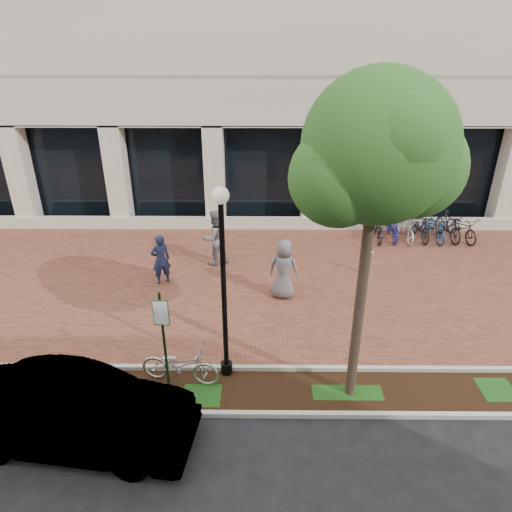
{
  "coord_description": "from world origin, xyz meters",
  "views": [
    {
      "loc": [
        -0.14,
        -13.29,
        7.43
      ],
      "look_at": [
        -0.25,
        -0.8,
        1.3
      ],
      "focal_mm": 32.0,
      "sensor_mm": 36.0,
      "label": 1
    }
  ],
  "objects_px": {
    "pedestrian_mid": "(215,238)",
    "bollard": "(371,263)",
    "lamppost": "(223,278)",
    "locked_bicycle": "(180,365)",
    "parking_sign": "(163,332)",
    "pedestrian_left": "(161,260)",
    "sedan_near_curb": "(77,413)",
    "street_tree": "(379,158)",
    "bike_rack_cluster": "(420,227)",
    "pedestrian_right": "(284,269)"
  },
  "relations": [
    {
      "from": "parking_sign",
      "to": "bike_rack_cluster",
      "type": "relative_size",
      "value": 0.62
    },
    {
      "from": "lamppost",
      "to": "pedestrian_left",
      "type": "height_order",
      "value": "lamppost"
    },
    {
      "from": "lamppost",
      "to": "locked_bicycle",
      "type": "xyz_separation_m",
      "value": [
        -1.05,
        -0.31,
        -2.15
      ]
    },
    {
      "from": "pedestrian_left",
      "to": "sedan_near_curb",
      "type": "xyz_separation_m",
      "value": [
        -0.36,
        -6.5,
        -0.11
      ]
    },
    {
      "from": "pedestrian_left",
      "to": "bollard",
      "type": "relative_size",
      "value": 1.94
    },
    {
      "from": "parking_sign",
      "to": "street_tree",
      "type": "relative_size",
      "value": 0.38
    },
    {
      "from": "parking_sign",
      "to": "pedestrian_mid",
      "type": "height_order",
      "value": "parking_sign"
    },
    {
      "from": "pedestrian_left",
      "to": "locked_bicycle",
      "type": "bearing_deg",
      "value": 78.2
    },
    {
      "from": "pedestrian_right",
      "to": "parking_sign",
      "type": "bearing_deg",
      "value": 72.91
    },
    {
      "from": "lamppost",
      "to": "bike_rack_cluster",
      "type": "distance_m",
      "value": 11.0
    },
    {
      "from": "pedestrian_right",
      "to": "lamppost",
      "type": "bearing_deg",
      "value": 83.31
    },
    {
      "from": "street_tree",
      "to": "pedestrian_right",
      "type": "height_order",
      "value": "street_tree"
    },
    {
      "from": "parking_sign",
      "to": "pedestrian_left",
      "type": "height_order",
      "value": "parking_sign"
    },
    {
      "from": "pedestrian_right",
      "to": "bollard",
      "type": "distance_m",
      "value": 3.41
    },
    {
      "from": "pedestrian_left",
      "to": "bollard",
      "type": "bearing_deg",
      "value": 157.7
    },
    {
      "from": "pedestrian_left",
      "to": "pedestrian_right",
      "type": "height_order",
      "value": "pedestrian_right"
    },
    {
      "from": "lamppost",
      "to": "pedestrian_mid",
      "type": "bearing_deg",
      "value": 97.64
    },
    {
      "from": "parking_sign",
      "to": "pedestrian_right",
      "type": "relative_size",
      "value": 1.38
    },
    {
      "from": "street_tree",
      "to": "bike_rack_cluster",
      "type": "xyz_separation_m",
      "value": [
        4.24,
        8.71,
        -4.9
      ]
    },
    {
      "from": "bollard",
      "to": "bike_rack_cluster",
      "type": "distance_m",
      "value": 3.98
    },
    {
      "from": "bike_rack_cluster",
      "to": "pedestrian_left",
      "type": "bearing_deg",
      "value": -160.14
    },
    {
      "from": "pedestrian_mid",
      "to": "street_tree",
      "type": "bearing_deg",
      "value": 86.05
    },
    {
      "from": "pedestrian_mid",
      "to": "bollard",
      "type": "bearing_deg",
      "value": 138.13
    },
    {
      "from": "locked_bicycle",
      "to": "sedan_near_curb",
      "type": "height_order",
      "value": "sedan_near_curb"
    },
    {
      "from": "pedestrian_right",
      "to": "pedestrian_mid",
      "type": "bearing_deg",
      "value": -27.87
    },
    {
      "from": "street_tree",
      "to": "locked_bicycle",
      "type": "xyz_separation_m",
      "value": [
        -3.96,
        0.32,
        -4.94
      ]
    },
    {
      "from": "street_tree",
      "to": "bollard",
      "type": "bearing_deg",
      "value": 73.91
    },
    {
      "from": "pedestrian_mid",
      "to": "pedestrian_right",
      "type": "relative_size",
      "value": 1.05
    },
    {
      "from": "pedestrian_left",
      "to": "pedestrian_right",
      "type": "relative_size",
      "value": 0.9
    },
    {
      "from": "pedestrian_left",
      "to": "sedan_near_curb",
      "type": "relative_size",
      "value": 0.38
    },
    {
      "from": "pedestrian_mid",
      "to": "pedestrian_right",
      "type": "xyz_separation_m",
      "value": [
        2.31,
        -2.24,
        -0.05
      ]
    },
    {
      "from": "sedan_near_curb",
      "to": "bike_rack_cluster",
      "type": "bearing_deg",
      "value": -37.11
    },
    {
      "from": "pedestrian_left",
      "to": "bollard",
      "type": "height_order",
      "value": "pedestrian_left"
    },
    {
      "from": "lamppost",
      "to": "pedestrian_right",
      "type": "height_order",
      "value": "lamppost"
    },
    {
      "from": "parking_sign",
      "to": "sedan_near_curb",
      "type": "bearing_deg",
      "value": -136.03
    },
    {
      "from": "pedestrian_mid",
      "to": "bollard",
      "type": "height_order",
      "value": "pedestrian_mid"
    },
    {
      "from": "pedestrian_mid",
      "to": "bike_rack_cluster",
      "type": "bearing_deg",
      "value": 162.08
    },
    {
      "from": "pedestrian_mid",
      "to": "lamppost",
      "type": "bearing_deg",
      "value": 63.96
    },
    {
      "from": "street_tree",
      "to": "bike_rack_cluster",
      "type": "bearing_deg",
      "value": 64.03
    },
    {
      "from": "pedestrian_left",
      "to": "bike_rack_cluster",
      "type": "bearing_deg",
      "value": 173.28
    },
    {
      "from": "street_tree",
      "to": "sedan_near_curb",
      "type": "xyz_separation_m",
      "value": [
        -5.67,
        -1.46,
        -4.68
      ]
    },
    {
      "from": "lamppost",
      "to": "bollard",
      "type": "xyz_separation_m",
      "value": [
        4.55,
        5.07,
        -2.19
      ]
    },
    {
      "from": "parking_sign",
      "to": "sedan_near_curb",
      "type": "relative_size",
      "value": 0.58
    },
    {
      "from": "lamppost",
      "to": "pedestrian_right",
      "type": "distance_m",
      "value": 4.26
    },
    {
      "from": "pedestrian_right",
      "to": "bike_rack_cluster",
      "type": "bearing_deg",
      "value": -125.19
    },
    {
      "from": "bike_rack_cluster",
      "to": "parking_sign",
      "type": "bearing_deg",
      "value": -135.13
    },
    {
      "from": "parking_sign",
      "to": "pedestrian_left",
      "type": "bearing_deg",
      "value": 102.54
    },
    {
      "from": "pedestrian_mid",
      "to": "sedan_near_curb",
      "type": "xyz_separation_m",
      "value": [
        -1.98,
        -7.93,
        -0.25
      ]
    },
    {
      "from": "bollard",
      "to": "bike_rack_cluster",
      "type": "relative_size",
      "value": 0.21
    },
    {
      "from": "lamppost",
      "to": "pedestrian_right",
      "type": "xyz_separation_m",
      "value": [
        1.53,
        3.6,
        -1.68
      ]
    }
  ]
}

